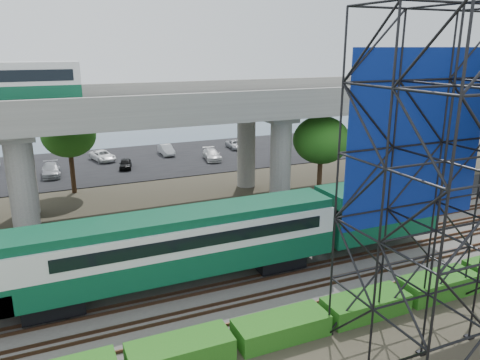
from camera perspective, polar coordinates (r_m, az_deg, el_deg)
name	(u,v)px	position (r m, az deg, el deg)	size (l,w,h in m)	color
ground	(228,299)	(26.73, -1.50, -14.25)	(140.00, 140.00, 0.00)	#474233
ballast_bed	(215,281)	(28.31, -3.08, -12.20)	(90.00, 12.00, 0.20)	slate
service_road	(175,232)	(35.68, -7.96, -6.27)	(90.00, 5.00, 0.08)	black
parking_lot	(120,163)	(57.66, -14.45, 2.01)	(90.00, 18.00, 0.08)	black
harbor_water	(96,133)	(79.04, -17.18, 5.47)	(140.00, 40.00, 0.03)	#3F5268
rail_tracks	(215,278)	(28.22, -3.08, -11.88)	(90.00, 9.52, 0.16)	#472D1E
commuter_train	(210,238)	(27.02, -3.69, -7.09)	(29.30, 3.06, 4.30)	black
overpass	(142,114)	(38.57, -11.90, 7.83)	(80.00, 12.00, 12.40)	#9E9B93
scaffold_tower	(467,193)	(22.03, 25.91, -1.42)	(9.36, 6.36, 15.00)	black
hedge_strip	(281,326)	(23.50, 5.05, -17.36)	(34.60, 1.80, 1.20)	#1A5613
trees	(95,150)	(38.60, -17.31, 3.46)	(40.94, 16.94, 7.69)	#382314
parked_cars	(116,159)	(56.83, -14.87, 2.45)	(36.72, 9.68, 1.31)	silver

